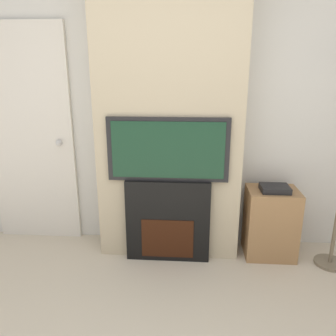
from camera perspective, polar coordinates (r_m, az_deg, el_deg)
The scene contains 6 objects.
wall_back at distance 2.97m, azimuth 0.52°, elevation 11.83°, with size 6.00×0.06×2.70m.
chimney_breast at distance 2.77m, azimuth 0.26°, elevation 11.49°, with size 1.21×0.35×2.70m.
fireplace at distance 2.86m, azimuth -0.00°, elevation -9.04°, with size 0.71×0.15×0.72m.
television at distance 2.65m, azimuth -0.00°, elevation 3.25°, with size 0.99×0.07×0.53m.
media_stand at distance 3.06m, azimuth 17.42°, elevation -8.94°, with size 0.43×0.34×0.67m.
entry_door at distance 3.31m, azimuth -22.77°, elevation 4.99°, with size 0.81×0.09×2.01m.
Camera 1 is at (0.18, -0.92, 1.59)m, focal length 35.00 mm.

